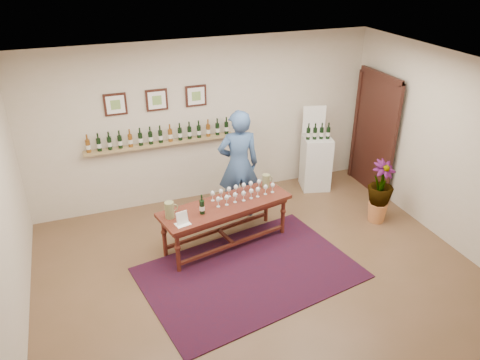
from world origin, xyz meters
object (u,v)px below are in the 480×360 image
object	(u,v)px
display_pedestal	(316,163)
potted_plant	(380,192)
person	(239,165)
tasting_table	(226,210)

from	to	relation	value
display_pedestal	potted_plant	distance (m)	1.48
potted_plant	person	world-z (taller)	person
tasting_table	display_pedestal	size ratio (longest dim) A/B	2.09
display_pedestal	person	distance (m)	1.80
potted_plant	person	size ratio (longest dim) A/B	0.50
tasting_table	person	distance (m)	0.95
potted_plant	person	xyz separation A→B (m)	(-2.07, 0.98, 0.39)
tasting_table	person	size ratio (longest dim) A/B	1.12
person	potted_plant	bearing A→B (deg)	162.77
display_pedestal	potted_plant	size ratio (longest dim) A/B	1.08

